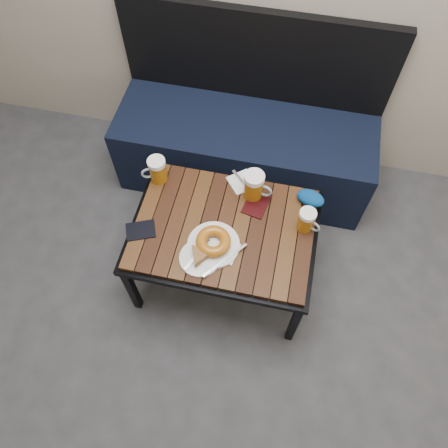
% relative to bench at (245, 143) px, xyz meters
% --- Properties ---
extents(room_shell, '(4.00, 4.00, 4.00)m').
position_rel_bench_xyz_m(room_shell, '(-0.06, -1.26, 1.48)').
color(room_shell, gray).
rests_on(room_shell, ground).
extents(bench, '(1.40, 0.50, 0.95)m').
position_rel_bench_xyz_m(bench, '(0.00, 0.00, 0.00)').
color(bench, black).
rests_on(bench, ground).
extents(cafe_table, '(0.84, 0.62, 0.47)m').
position_rel_bench_xyz_m(cafe_table, '(0.02, -0.68, 0.16)').
color(cafe_table, black).
rests_on(cafe_table, ground).
extents(beer_mug_left, '(0.13, 0.11, 0.13)m').
position_rel_bench_xyz_m(beer_mug_left, '(-0.34, -0.48, 0.27)').
color(beer_mug_left, '#9B5A0C').
rests_on(beer_mug_left, cafe_table).
extents(beer_mug_centre, '(0.14, 0.10, 0.15)m').
position_rel_bench_xyz_m(beer_mug_centre, '(0.12, -0.48, 0.27)').
color(beer_mug_centre, '#9B5A0C').
rests_on(beer_mug_centre, cafe_table).
extents(beer_mug_right, '(0.11, 0.09, 0.12)m').
position_rel_bench_xyz_m(beer_mug_right, '(0.38, -0.60, 0.26)').
color(beer_mug_right, '#9B5A0C').
rests_on(beer_mug_right, cafe_table).
extents(plate_pie, '(0.18, 0.18, 0.05)m').
position_rel_bench_xyz_m(plate_pie, '(-0.04, -0.85, 0.22)').
color(plate_pie, white).
rests_on(plate_pie, cafe_table).
extents(plate_bagel, '(0.26, 0.28, 0.06)m').
position_rel_bench_xyz_m(plate_bagel, '(-0.00, -0.78, 0.23)').
color(plate_bagel, white).
rests_on(plate_bagel, cafe_table).
extents(napkin_left, '(0.16, 0.16, 0.01)m').
position_rel_bench_xyz_m(napkin_left, '(0.05, -0.42, 0.20)').
color(napkin_left, white).
rests_on(napkin_left, cafe_table).
extents(napkin_right, '(0.15, 0.13, 0.01)m').
position_rel_bench_xyz_m(napkin_right, '(0.04, -0.79, 0.20)').
color(napkin_right, white).
rests_on(napkin_right, cafe_table).
extents(passport_navy, '(0.15, 0.13, 0.01)m').
position_rel_bench_xyz_m(passport_navy, '(-0.34, -0.77, 0.20)').
color(passport_navy, black).
rests_on(passport_navy, cafe_table).
extents(passport_burgundy, '(0.13, 0.16, 0.01)m').
position_rel_bench_xyz_m(passport_burgundy, '(0.14, -0.53, 0.20)').
color(passport_burgundy, black).
rests_on(passport_burgundy, cafe_table).
extents(knit_pouch, '(0.15, 0.12, 0.06)m').
position_rel_bench_xyz_m(knit_pouch, '(0.38, -0.46, 0.23)').
color(knit_pouch, '#051483').
rests_on(knit_pouch, cafe_table).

